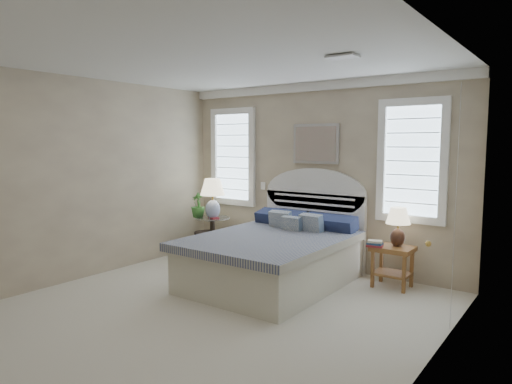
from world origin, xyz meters
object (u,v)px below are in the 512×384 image
object	(u,v)px
bed	(277,254)
nightstand_right	(393,258)
lamp_right	(398,222)
floor_pot	(208,244)
lamp_left	(213,194)
side_table_left	(213,232)

from	to	relation	value
bed	nightstand_right	size ratio (longest dim) A/B	4.29
nightstand_right	lamp_right	xyz separation A→B (m)	(0.04, 0.05, 0.45)
bed	nightstand_right	xyz separation A→B (m)	(1.30, 0.69, 0.00)
floor_pot	lamp_left	bearing A→B (deg)	15.60
bed	side_table_left	world-z (taller)	bed
bed	lamp_right	distance (m)	1.60
lamp_left	bed	bearing A→B (deg)	-18.72
side_table_left	nightstand_right	xyz separation A→B (m)	(2.95, 0.10, -0.00)
floor_pot	lamp_left	distance (m)	0.83
side_table_left	lamp_left	world-z (taller)	lamp_left
lamp_left	lamp_right	size ratio (longest dim) A/B	1.29
side_table_left	lamp_left	bearing A→B (deg)	-42.58
nightstand_right	lamp_left	size ratio (longest dim) A/B	0.82
nightstand_right	floor_pot	xyz separation A→B (m)	(-2.98, -0.18, -0.19)
floor_pot	lamp_right	distance (m)	3.10
bed	floor_pot	bearing A→B (deg)	163.03
nightstand_right	lamp_right	size ratio (longest dim) A/B	1.06
side_table_left	lamp_left	xyz separation A→B (m)	(0.06, -0.05, 0.64)
bed	floor_pot	distance (m)	1.77
nightstand_right	floor_pot	size ratio (longest dim) A/B	1.21
nightstand_right	lamp_left	xyz separation A→B (m)	(-2.89, -0.15, 0.64)
bed	nightstand_right	bearing A→B (deg)	28.03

